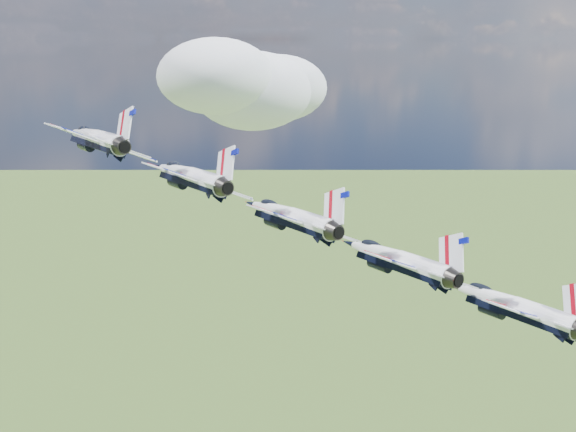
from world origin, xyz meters
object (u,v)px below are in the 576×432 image
jet_0 (95,138)px  jet_4 (510,305)px  jet_1 (188,176)px  jet_2 (288,216)px  jet_3 (395,259)px

jet_0 → jet_4: 47.36m
jet_1 → jet_2: (7.67, -8.29, -3.55)m
jet_1 → jet_2: size_ratio=1.00×
jet_0 → jet_3: (23.01, -24.87, -10.66)m
jet_1 → jet_2: bearing=-54.0°
jet_0 → jet_2: bearing=-54.0°
jet_1 → jet_4: size_ratio=1.00×
jet_3 → jet_2: bearing=126.0°
jet_0 → jet_4: (30.68, -33.16, -14.21)m
jet_1 → jet_4: (23.01, -24.87, -10.66)m
jet_2 → jet_3: (7.67, -8.29, -3.55)m
jet_4 → jet_0: bearing=126.0°
jet_1 → jet_2: 11.84m
jet_2 → jet_4: bearing=-54.0°
jet_3 → jet_4: size_ratio=1.00×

